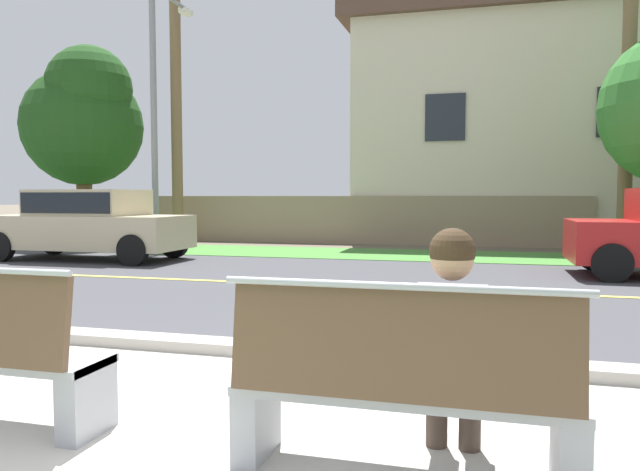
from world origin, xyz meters
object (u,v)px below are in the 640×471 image
Objects in this scene: bench_right at (401,392)px; seated_person_grey at (452,341)px; streetlamp at (158,98)px; car_beige_far at (89,221)px; shade_tree_far_left at (84,118)px; palm_tree_short at (175,7)px.

bench_right is 1.36× the size of seated_person_grey.
streetlamp reaches higher than bench_right.
seated_person_grey is (0.23, 0.17, 0.23)m from bench_right.
bench_right is at bearing -47.03° from car_beige_far.
shade_tree_far_left reaches higher than bench_right.
palm_tree_short is at bearing 23.32° from shade_tree_far_left.
car_beige_far is 0.76× the size of shade_tree_far_left.
car_beige_far is 4.05m from streetlamp.
shade_tree_far_left is (-3.01, 1.09, -0.26)m from streetlamp.
seated_person_grey is at bearing -47.79° from shade_tree_far_left.
car_beige_far is at bearing -53.20° from shade_tree_far_left.
palm_tree_short is at bearing 123.23° from seated_person_grey.
car_beige_far is (-8.22, 8.41, 0.18)m from seated_person_grey.
palm_tree_short reaches higher than bench_right.
streetlamp is at bearing 85.46° from car_beige_far.
car_beige_far is at bearing 132.97° from bench_right.
seated_person_grey is 0.22× the size of shade_tree_far_left.
seated_person_grey is at bearing 36.28° from bench_right.
streetlamp reaches higher than car_beige_far.
streetlamp is (-7.78, 11.22, 3.47)m from bench_right.
streetlamp reaches higher than shade_tree_far_left.
shade_tree_far_left reaches higher than car_beige_far.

